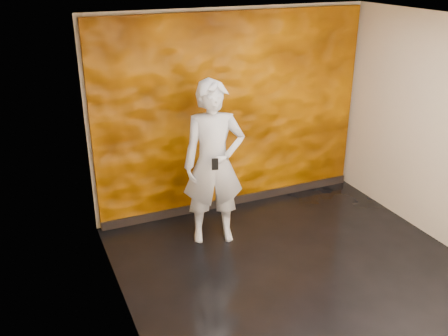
# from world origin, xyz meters

# --- Properties ---
(room) EXTENTS (4.02, 4.02, 2.81)m
(room) POSITION_xyz_m (0.00, 0.00, 1.40)
(room) COLOR black
(room) RESTS_ON ground
(feature_wall) EXTENTS (3.90, 0.06, 2.75)m
(feature_wall) POSITION_xyz_m (0.00, 1.96, 1.38)
(feature_wall) COLOR #C56E00
(feature_wall) RESTS_ON ground
(baseboard) EXTENTS (3.90, 0.04, 0.12)m
(baseboard) POSITION_xyz_m (0.00, 1.92, 0.06)
(baseboard) COLOR black
(baseboard) RESTS_ON ground
(man) EXTENTS (0.86, 0.68, 2.09)m
(man) POSITION_xyz_m (-0.63, 1.16, 1.04)
(man) COLOR #9497A2
(man) RESTS_ON ground
(phone) EXTENTS (0.08, 0.03, 0.14)m
(phone) POSITION_xyz_m (-0.74, 0.86, 1.17)
(phone) COLOR black
(phone) RESTS_ON man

